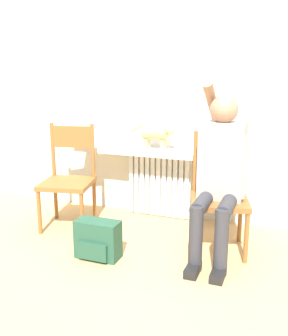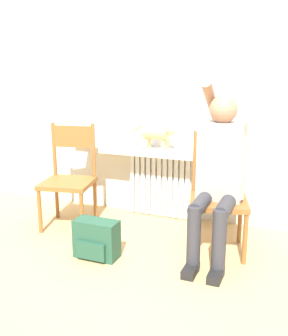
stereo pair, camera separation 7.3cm
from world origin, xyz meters
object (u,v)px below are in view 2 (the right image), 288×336
object	(u,v)px
chair_left	(69,176)
chair_right	(219,193)
cat	(157,133)
backpack	(96,239)
person	(219,170)

from	to	relation	value
chair_left	chair_right	xyz separation A→B (m)	(1.37, -0.00, 0.00)
chair_right	cat	distance (m)	0.88
backpack	cat	bearing A→B (deg)	80.89
person	backpack	size ratio (longest dim) A/B	3.99
chair_left	person	distance (m)	1.40
cat	backpack	bearing A→B (deg)	-99.11
backpack	chair_right	bearing A→B (deg)	31.61
cat	backpack	xyz separation A→B (m)	(-0.15, -0.93, -0.70)
person	chair_left	bearing A→B (deg)	175.52
person	cat	xyz separation A→B (m)	(-0.68, 0.53, 0.16)
chair_right	cat	size ratio (longest dim) A/B	2.12
cat	backpack	world-z (taller)	cat
chair_left	cat	world-z (taller)	cat
person	chair_right	bearing A→B (deg)	96.46
chair_left	chair_right	distance (m)	1.37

